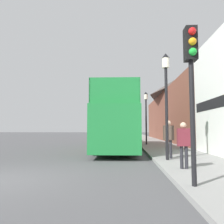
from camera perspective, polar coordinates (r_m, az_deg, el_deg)
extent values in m
plane|color=#4C4C4F|center=(27.47, -4.71, -7.57)|extent=(144.00, 144.00, 0.00)
cube|color=gray|center=(24.40, 10.22, -7.74)|extent=(3.29, 108.00, 0.14)
cube|color=brown|center=(29.26, 18.22, -1.36)|extent=(6.00, 25.57, 5.93)
pyramid|color=#473D38|center=(29.77, 18.02, 6.80)|extent=(6.00, 25.57, 2.54)
cube|color=#1E7A38|center=(15.82, 1.16, -4.46)|extent=(2.73, 11.43, 2.42)
cube|color=orange|center=(15.25, 1.12, -4.00)|extent=(2.66, 6.31, 0.45)
cube|color=black|center=(15.83, 1.15, -1.89)|extent=(2.74, 10.52, 0.70)
cube|color=#1E7A38|center=(15.87, 1.15, 0.09)|extent=(2.71, 10.52, 0.10)
cube|color=#1E7A38|center=(16.00, -3.27, 2.46)|extent=(0.25, 10.48, 1.23)
cube|color=#1E7A38|center=(15.96, 5.58, 2.49)|extent=(0.25, 10.48, 1.23)
cube|color=#1E7A38|center=(10.79, 0.66, 5.83)|extent=(2.54, 0.11, 1.23)
cube|color=#1E7A38|center=(20.35, 1.37, 0.97)|extent=(2.56, 1.64, 1.23)
cylinder|color=black|center=(19.42, -2.05, -7.34)|extent=(0.30, 1.04, 1.04)
cylinder|color=black|center=(19.39, 4.75, -7.33)|extent=(0.30, 1.04, 1.04)
cylinder|color=black|center=(12.63, -4.35, -8.88)|extent=(0.30, 1.04, 1.04)
cylinder|color=black|center=(12.58, 6.16, -8.88)|extent=(0.30, 1.04, 1.04)
cube|color=maroon|center=(25.20, 3.60, -6.53)|extent=(1.80, 4.54, 0.82)
cube|color=black|center=(25.05, 3.60, -5.02)|extent=(1.57, 2.18, 0.51)
cylinder|color=black|center=(26.62, 1.79, -6.99)|extent=(0.21, 0.64, 0.64)
cylinder|color=black|center=(26.64, 5.32, -6.97)|extent=(0.21, 0.64, 0.64)
cylinder|color=black|center=(23.81, 1.69, -7.29)|extent=(0.21, 0.64, 0.64)
cylinder|color=black|center=(23.84, 5.63, -7.27)|extent=(0.21, 0.64, 0.64)
cylinder|color=#232328|center=(8.00, 17.73, -11.21)|extent=(0.12, 0.12, 0.77)
cylinder|color=#232328|center=(8.04, 18.86, -11.15)|extent=(0.12, 0.12, 0.77)
cube|color=maroon|center=(7.96, 18.17, -6.26)|extent=(0.42, 0.23, 0.61)
sphere|color=tan|center=(7.96, 18.10, -3.32)|extent=(0.21, 0.21, 0.21)
cylinder|color=#232328|center=(10.53, 14.15, -9.39)|extent=(0.13, 0.13, 0.85)
cylinder|color=#232328|center=(10.57, 15.10, -9.36)|extent=(0.13, 0.13, 0.85)
cube|color=#4C3D33|center=(10.51, 14.54, -5.25)|extent=(0.46, 0.25, 0.67)
sphere|color=tan|center=(10.51, 14.49, -2.79)|extent=(0.23, 0.23, 0.23)
cylinder|color=black|center=(5.65, 20.32, -2.48)|extent=(0.12, 0.12, 3.04)
cube|color=black|center=(6.03, 19.79, 16.33)|extent=(0.28, 0.31, 0.85)
sphere|color=red|center=(5.98, 20.21, 19.18)|extent=(0.19, 0.19, 0.19)
sphere|color=orange|center=(5.88, 20.28, 16.90)|extent=(0.19, 0.19, 0.19)
sphere|color=green|center=(5.79, 20.35, 14.54)|extent=(0.19, 0.19, 0.19)
cylinder|color=black|center=(10.03, 14.09, -0.28)|extent=(0.13, 0.13, 4.12)
cylinder|color=silver|center=(10.44, 13.85, 12.33)|extent=(0.32, 0.32, 0.45)
cone|color=black|center=(10.54, 13.81, 14.08)|extent=(0.35, 0.35, 0.22)
cylinder|color=black|center=(19.48, 8.92, -2.53)|extent=(0.13, 0.13, 3.98)
cylinder|color=silver|center=(19.67, 8.84, 3.93)|extent=(0.32, 0.32, 0.45)
cone|color=black|center=(19.72, 8.83, 4.90)|extent=(0.35, 0.35, 0.22)
cylinder|color=black|center=(28.98, 6.88, -3.00)|extent=(0.13, 0.13, 4.15)
cylinder|color=silver|center=(29.13, 6.84, 1.53)|extent=(0.32, 0.32, 0.45)
cone|color=black|center=(29.17, 6.83, 2.18)|extent=(0.35, 0.35, 0.22)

